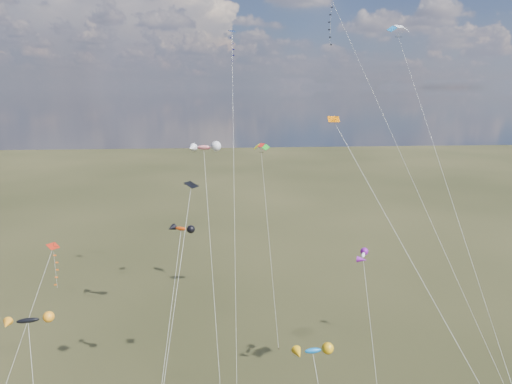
{
  "coord_description": "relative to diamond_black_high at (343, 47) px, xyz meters",
  "views": [
    {
      "loc": [
        -3.61,
        -26.97,
        29.36
      ],
      "look_at": [
        0.0,
        18.0,
        19.0
      ],
      "focal_mm": 32.0,
      "sensor_mm": 36.0,
      "label": 1
    }
  ],
  "objects": [
    {
      "name": "diamond_black_high",
      "position": [
        0.0,
        0.0,
        0.0
      ],
      "size": [
        14.7,
        19.96,
        39.09
      ],
      "color": "black",
      "rests_on": "ground"
    },
    {
      "name": "diamond_navy_tall",
      "position": [
        -11.92,
        7.02,
        -2.45
      ],
      "size": [
        1.14,
        23.95,
        36.44
      ],
      "color": "navy",
      "rests_on": "ground"
    },
    {
      "name": "diamond_black_mid",
      "position": [
        -16.88,
        -16.92,
        -17.48
      ],
      "size": [
        3.81,
        15.48,
        21.56
      ],
      "color": "black",
      "rests_on": "ground"
    },
    {
      "name": "diamond_red_low",
      "position": [
        -29.99,
        -8.83,
        -21.78
      ],
      "size": [
        4.2,
        11.39,
        14.7
      ],
      "color": "#A91E0C",
      "rests_on": "ground"
    },
    {
      "name": "diamond_orange_center",
      "position": [
        -0.83,
        -20.43,
        -14.74
      ],
      "size": [
        13.11,
        18.17,
        27.12
      ],
      "color": "#D76401",
      "rests_on": "ground"
    },
    {
      "name": "parafoil_blue_white",
      "position": [
        5.74,
        -1.44,
        1.8
      ],
      "size": [
        4.32,
        27.78,
        36.29
      ],
      "color": "#197ACA",
      "rests_on": "ground"
    },
    {
      "name": "parafoil_tricolor",
      "position": [
        -8.08,
        9.42,
        -11.98
      ],
      "size": [
        2.4,
        15.25,
        22.35
      ],
      "color": "#FFF70C",
      "rests_on": "ground"
    },
    {
      "name": "novelty_black_orange",
      "position": [
        -30.04,
        -14.91,
        -23.46
      ],
      "size": [
        4.97,
        8.74,
        10.73
      ],
      "color": "black",
      "rests_on": "ground"
    },
    {
      "name": "novelty_orange_black",
      "position": [
        -17.44,
        -10.04,
        -17.3
      ],
      "size": [
        3.42,
        11.34,
        16.88
      ],
      "color": "#C63B0B",
      "rests_on": "ground"
    },
    {
      "name": "novelty_white_purple",
      "position": [
        -0.38,
        -11.83,
        -19.75
      ],
      "size": [
        1.55,
        10.06,
        14.35
      ],
      "color": "white",
      "rests_on": "ground"
    },
    {
      "name": "novelty_redwhite_stripe",
      "position": [
        -15.47,
        0.7,
        -11.02
      ],
      "size": [
        3.54,
        20.23,
        23.4
      ],
      "color": "red",
      "rests_on": "ground"
    },
    {
      "name": "novelty_blue_yellow",
      "position": [
        -7.62,
        -24.15,
        -21.67
      ],
      "size": [
        2.74,
        7.54,
        12.46
      ],
      "color": "#0E5FAB",
      "rests_on": "ground"
    }
  ]
}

